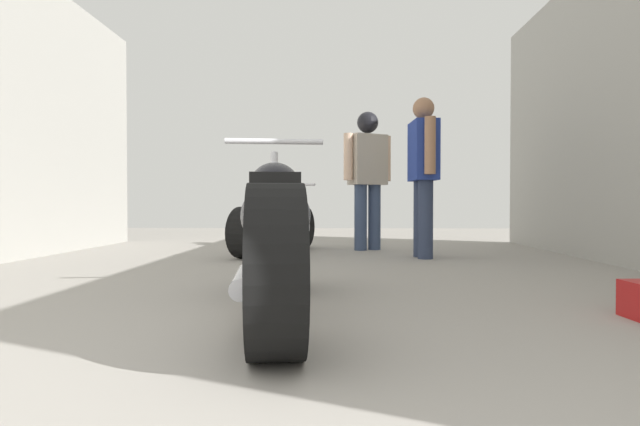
{
  "coord_description": "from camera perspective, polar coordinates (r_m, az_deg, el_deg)",
  "views": [
    {
      "loc": [
        0.32,
        -0.64,
        0.58
      ],
      "look_at": [
        0.19,
        3.32,
        0.51
      ],
      "focal_mm": 28.13,
      "sensor_mm": 36.0,
      "label": 1
    }
  ],
  "objects": [
    {
      "name": "ground_plane",
      "position": [
        4.02,
        -2.66,
        -7.26
      ],
      "size": [
        15.99,
        15.99,
        0.0
      ],
      "primitive_type": "plane",
      "color": "gray"
    },
    {
      "name": "mechanic_with_helmet",
      "position": [
        6.34,
        5.44,
        5.19
      ],
      "size": [
        0.65,
        0.43,
        1.74
      ],
      "color": "#384766",
      "rests_on": "ground_plane"
    },
    {
      "name": "mechanic_in_blue",
      "position": [
        5.51,
        11.67,
        5.1
      ],
      "size": [
        0.28,
        0.69,
        1.72
      ],
      "color": "#2D3851",
      "rests_on": "ground_plane"
    },
    {
      "name": "motorcycle_black_naked",
      "position": [
        5.91,
        -5.22,
        -1.29
      ],
      "size": [
        0.88,
        1.76,
        0.84
      ],
      "color": "black",
      "rests_on": "ground_plane"
    },
    {
      "name": "motorcycle_maroon_cruiser",
      "position": [
        2.58,
        -5.19,
        -2.47
      ],
      "size": [
        0.65,
        2.16,
        1.01
      ],
      "color": "black",
      "rests_on": "ground_plane"
    }
  ]
}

